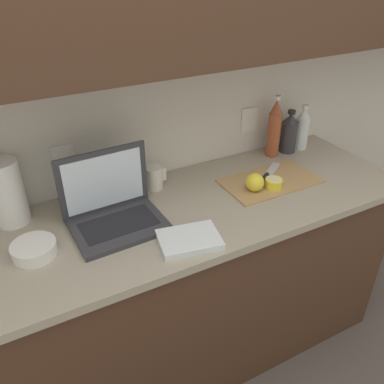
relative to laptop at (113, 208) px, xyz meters
name	(u,v)px	position (x,y,z in m)	size (l,w,h in m)	color
ground_plane	(162,360)	(0.14, -0.05, -0.95)	(12.00, 12.00, 0.00)	#564C47
wall_back	(115,27)	(0.14, 0.20, 0.61)	(5.20, 0.38, 2.60)	silver
counter_unit	(153,297)	(0.12, -0.05, -0.50)	(2.27, 0.65, 0.89)	#472D1E
laptop	(113,208)	(0.00, 0.00, 0.00)	(0.36, 0.28, 0.28)	#333338
cutting_board	(270,181)	(0.73, -0.04, -0.06)	(0.44, 0.25, 0.01)	tan
knife	(265,177)	(0.72, -0.02, -0.05)	(0.23, 0.17, 0.02)	silver
lemon_half_cut	(274,183)	(0.70, -0.09, -0.04)	(0.08, 0.08, 0.04)	yellow
lemon_whole_beside	(255,182)	(0.61, -0.07, -0.02)	(0.08, 0.08, 0.08)	yellow
bottle_green_soda	(274,129)	(0.90, 0.18, 0.08)	(0.07, 0.07, 0.31)	#A34C2D
bottle_oil_tall	(289,133)	(1.00, 0.18, 0.04)	(0.08, 0.08, 0.22)	#333338
bottle_water_clear	(302,129)	(1.09, 0.18, 0.04)	(0.07, 0.07, 0.24)	silver
measuring_cup	(154,178)	(0.24, 0.16, -0.01)	(0.10, 0.08, 0.11)	silver
bowl_white	(34,249)	(-0.31, -0.06, -0.04)	(0.16, 0.16, 0.05)	white
paper_towel_roll	(6,192)	(-0.35, 0.19, 0.07)	(0.13, 0.13, 0.26)	white
dish_towel	(189,239)	(0.20, -0.25, -0.05)	(0.22, 0.16, 0.02)	white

